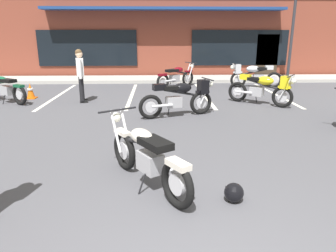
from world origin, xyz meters
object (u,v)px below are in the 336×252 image
object	(u,v)px
motorcycle_green_cafe_racer	(253,75)
traffic_cone	(30,91)
motorcycle_cream_vintage	(263,88)
person_in_shorts_foreground	(80,73)
motorcycle_foreground_classic	(146,156)
parking_lot_lamp_post	(296,12)
motorcycle_blue_standard	(181,97)
motorcycle_silver_naked	(176,77)
motorcycle_black_cruiser	(5,88)
helmet_on_pavement	(234,193)

from	to	relation	value
motorcycle_green_cafe_racer	traffic_cone	distance (m)	8.47
motorcycle_cream_vintage	person_in_shorts_foreground	size ratio (longest dim) A/B	1.05
motorcycle_cream_vintage	person_in_shorts_foreground	bearing A→B (deg)	173.78
motorcycle_foreground_classic	parking_lot_lamp_post	world-z (taller)	parking_lot_lamp_post
motorcycle_blue_standard	motorcycle_silver_naked	bearing A→B (deg)	87.71
motorcycle_blue_standard	person_in_shorts_foreground	distance (m)	3.59
motorcycle_black_cruiser	person_in_shorts_foreground	size ratio (longest dim) A/B	1.10
motorcycle_foreground_classic	parking_lot_lamp_post	xyz separation A→B (m)	(5.98, 9.38, 2.53)
motorcycle_green_cafe_racer	traffic_cone	xyz separation A→B (m)	(-8.25, -1.90, -0.27)
motorcycle_blue_standard	helmet_on_pavement	distance (m)	4.51
person_in_shorts_foreground	parking_lot_lamp_post	bearing A→B (deg)	23.24
helmet_on_pavement	traffic_cone	xyz separation A→B (m)	(-5.29, 7.07, 0.13)
motorcycle_black_cruiser	motorcycle_silver_naked	world-z (taller)	same
motorcycle_blue_standard	traffic_cone	distance (m)	5.57
motorcycle_green_cafe_racer	parking_lot_lamp_post	bearing A→B (deg)	26.63
motorcycle_cream_vintage	motorcycle_foreground_classic	bearing A→B (deg)	-123.34
motorcycle_blue_standard	person_in_shorts_foreground	bearing A→B (deg)	147.98
motorcycle_black_cruiser	person_in_shorts_foreground	world-z (taller)	person_in_shorts_foreground
motorcycle_green_cafe_racer	helmet_on_pavement	size ratio (longest dim) A/B	8.11
person_in_shorts_foreground	helmet_on_pavement	bearing A→B (deg)	-62.01
motorcycle_foreground_classic	parking_lot_lamp_post	size ratio (longest dim) A/B	0.41
motorcycle_black_cruiser	helmet_on_pavement	xyz separation A→B (m)	(5.83, -6.44, -0.33)
helmet_on_pavement	parking_lot_lamp_post	bearing A→B (deg)	64.01
motorcycle_green_cafe_racer	parking_lot_lamp_post	size ratio (longest dim) A/B	0.46
person_in_shorts_foreground	traffic_cone	distance (m)	2.14
motorcycle_foreground_classic	traffic_cone	xyz separation A→B (m)	(-4.13, 6.55, -0.20)
motorcycle_green_cafe_racer	helmet_on_pavement	distance (m)	9.45
motorcycle_silver_naked	motorcycle_cream_vintage	world-z (taller)	same
traffic_cone	parking_lot_lamp_post	size ratio (longest dim) A/B	0.12
motorcycle_silver_naked	helmet_on_pavement	bearing A→B (deg)	-88.87
motorcycle_black_cruiser	parking_lot_lamp_post	size ratio (longest dim) A/B	0.40
motorcycle_silver_naked	motorcycle_cream_vintage	size ratio (longest dim) A/B	0.98
motorcycle_black_cruiser	motorcycle_cream_vintage	distance (m)	8.15
person_in_shorts_foreground	motorcycle_foreground_classic	bearing A→B (deg)	-69.16
motorcycle_black_cruiser	motorcycle_green_cafe_racer	world-z (taller)	same
motorcycle_cream_vintage	parking_lot_lamp_post	size ratio (longest dim) A/B	0.38
motorcycle_foreground_classic	traffic_cone	world-z (taller)	motorcycle_foreground_classic
helmet_on_pavement	traffic_cone	bearing A→B (deg)	126.80
motorcycle_green_cafe_racer	motorcycle_cream_vintage	bearing A→B (deg)	-101.94
motorcycle_blue_standard	traffic_cone	xyz separation A→B (m)	(-4.93, 2.59, -0.27)
motorcycle_foreground_classic	helmet_on_pavement	distance (m)	1.31
parking_lot_lamp_post	motorcycle_foreground_classic	bearing A→B (deg)	-122.53
person_in_shorts_foreground	parking_lot_lamp_post	distance (m)	9.16
motorcycle_green_cafe_racer	helmet_on_pavement	xyz separation A→B (m)	(-2.96, -8.96, -0.40)
motorcycle_foreground_classic	motorcycle_black_cruiser	world-z (taller)	same
person_in_shorts_foreground	motorcycle_green_cafe_racer	bearing A→B (deg)	22.22
motorcycle_foreground_classic	person_in_shorts_foreground	xyz separation A→B (m)	(-2.23, 5.85, 0.49)
person_in_shorts_foreground	traffic_cone	size ratio (longest dim) A/B	3.16
traffic_cone	parking_lot_lamp_post	bearing A→B (deg)	15.62
motorcycle_green_cafe_racer	person_in_shorts_foreground	bearing A→B (deg)	-157.78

